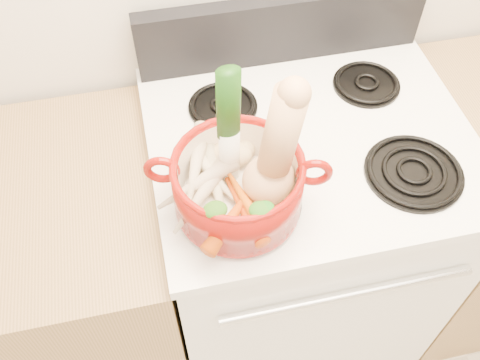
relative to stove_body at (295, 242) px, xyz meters
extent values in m
cube|color=white|center=(0.00, 0.00, 0.00)|extent=(0.76, 0.65, 0.92)
cube|color=white|center=(0.00, 0.00, 0.47)|extent=(0.78, 0.67, 0.03)
cube|color=black|center=(0.00, 0.30, 0.58)|extent=(0.76, 0.05, 0.18)
cylinder|color=silver|center=(0.00, -0.34, 0.32)|extent=(0.60, 0.02, 0.02)
cylinder|color=black|center=(-0.19, -0.16, 0.50)|extent=(0.22, 0.22, 0.02)
cylinder|color=black|center=(0.19, -0.16, 0.50)|extent=(0.22, 0.22, 0.02)
cylinder|color=black|center=(-0.19, 0.14, 0.50)|extent=(0.17, 0.17, 0.02)
cylinder|color=black|center=(0.19, 0.14, 0.50)|extent=(0.17, 0.17, 0.02)
cylinder|color=maroon|center=(-0.22, -0.17, 0.57)|extent=(0.32, 0.32, 0.13)
torus|color=maroon|center=(-0.36, -0.13, 0.62)|extent=(0.08, 0.03, 0.07)
torus|color=maroon|center=(-0.07, -0.20, 0.62)|extent=(0.08, 0.03, 0.07)
cylinder|color=white|center=(-0.22, -0.11, 0.69)|extent=(0.05, 0.07, 0.31)
ellipsoid|color=tan|center=(-0.21, -0.07, 0.56)|extent=(0.11, 0.09, 0.05)
cone|color=beige|center=(-0.26, -0.13, 0.56)|extent=(0.04, 0.22, 0.06)
cone|color=beige|center=(-0.30, -0.17, 0.57)|extent=(0.16, 0.17, 0.06)
cone|color=beige|center=(-0.27, -0.11, 0.57)|extent=(0.11, 0.17, 0.05)
cone|color=beige|center=(-0.30, -0.15, 0.58)|extent=(0.19, 0.10, 0.06)
cone|color=beige|center=(-0.29, -0.11, 0.58)|extent=(0.11, 0.21, 0.06)
cone|color=#CD3D0A|center=(-0.22, -0.22, 0.55)|extent=(0.07, 0.17, 0.05)
cone|color=#CF3E0A|center=(-0.25, -0.24, 0.56)|extent=(0.14, 0.15, 0.05)
cone|color=#DA5E0A|center=(-0.21, -0.21, 0.57)|extent=(0.07, 0.16, 0.04)
camera|label=1|loc=(-0.36, -0.81, 1.44)|focal=40.00mm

